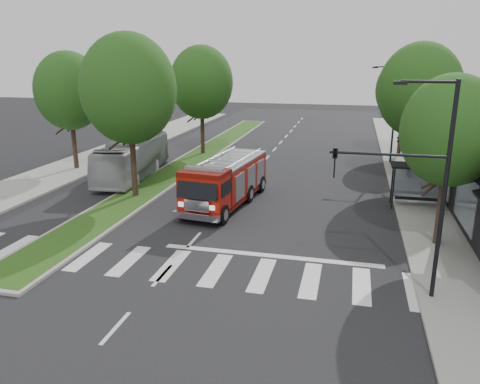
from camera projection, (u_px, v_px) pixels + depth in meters
name	position (u px, v px, depth m)	size (l,w,h in m)	color
ground	(194.00, 240.00, 23.04)	(140.00, 140.00, 0.00)	black
sidewalk_right	(433.00, 198.00, 29.54)	(5.00, 80.00, 0.15)	gray
sidewalk_left	(56.00, 174.00, 35.62)	(5.00, 80.00, 0.15)	gray
median	(196.00, 158.00, 41.17)	(3.00, 50.00, 0.15)	gray
bus_shelter	(418.00, 174.00, 27.55)	(3.20, 1.60, 2.61)	black
tree_right_near	(451.00, 131.00, 20.78)	(4.40, 4.40, 8.05)	black
tree_right_mid	(419.00, 90.00, 31.70)	(5.60, 5.60, 9.72)	black
tree_right_far	(405.00, 90.00, 41.22)	(5.00, 5.00, 8.73)	black
tree_median_near	(129.00, 89.00, 28.09)	(5.80, 5.80, 10.16)	black
tree_median_far	(201.00, 82.00, 41.25)	(5.60, 5.60, 9.72)	black
tree_left_mid	(69.00, 91.00, 35.67)	(5.20, 5.20, 9.16)	black
streetlight_right_near	(419.00, 177.00, 16.30)	(4.08, 0.22, 8.00)	black
streetlight_right_far	(393.00, 110.00, 38.13)	(2.11, 0.20, 8.00)	black
fire_engine	(226.00, 182.00, 28.17)	(3.58, 8.89, 3.00)	#620B05
city_bus	(133.00, 157.00, 34.77)	(2.47, 10.56, 2.94)	#A9AAAE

